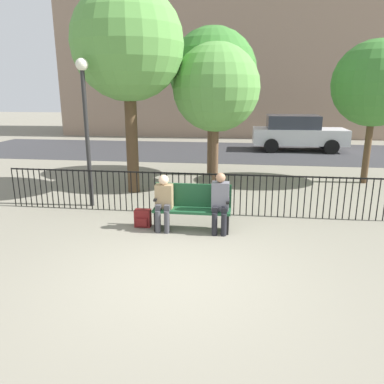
{
  "coord_description": "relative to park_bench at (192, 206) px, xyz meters",
  "views": [
    {
      "loc": [
        0.91,
        -5.12,
        2.76
      ],
      "look_at": [
        0.0,
        1.94,
        0.8
      ],
      "focal_mm": 35.0,
      "sensor_mm": 36.0,
      "label": 1
    }
  ],
  "objects": [
    {
      "name": "ground_plane",
      "position": [
        0.0,
        -2.02,
        -0.49
      ],
      "size": [
        80.0,
        80.0,
        0.0
      ],
      "primitive_type": "plane",
      "color": "gray"
    },
    {
      "name": "park_bench",
      "position": [
        0.0,
        0.0,
        0.0
      ],
      "size": [
        1.55,
        0.45,
        0.92
      ],
      "color": "#194728",
      "rests_on": "ground"
    },
    {
      "name": "seated_person_0",
      "position": [
        -0.56,
        -0.13,
        0.15
      ],
      "size": [
        0.34,
        0.39,
        1.13
      ],
      "color": "#3D3D42",
      "rests_on": "ground"
    },
    {
      "name": "seated_person_1",
      "position": [
        0.56,
        -0.13,
        0.18
      ],
      "size": [
        0.34,
        0.39,
        1.21
      ],
      "color": "black",
      "rests_on": "ground"
    },
    {
      "name": "backpack",
      "position": [
        -1.04,
        -0.01,
        -0.31
      ],
      "size": [
        0.33,
        0.22,
        0.37
      ],
      "color": "maroon",
      "rests_on": "ground"
    },
    {
      "name": "fence_railing",
      "position": [
        -0.02,
        1.0,
        0.07
      ],
      "size": [
        9.01,
        0.03,
        0.95
      ],
      "color": "black",
      "rests_on": "ground"
    },
    {
      "name": "tree_0",
      "position": [
        -1.99,
        2.67,
        3.36
      ],
      "size": [
        2.87,
        2.87,
        5.31
      ],
      "color": "#4C3823",
      "rests_on": "ground"
    },
    {
      "name": "tree_1",
      "position": [
        4.7,
        4.56,
        2.42
      ],
      "size": [
        2.44,
        2.44,
        4.14
      ],
      "color": "#4C3823",
      "rests_on": "ground"
    },
    {
      "name": "tree_2",
      "position": [
        -0.01,
        5.07,
        2.76
      ],
      "size": [
        2.74,
        2.74,
        4.63
      ],
      "color": "brown",
      "rests_on": "ground"
    },
    {
      "name": "tree_3",
      "position": [
        0.2,
        3.57,
        2.31
      ],
      "size": [
        2.42,
        2.42,
        4.01
      ],
      "color": "brown",
      "rests_on": "ground"
    },
    {
      "name": "lamp_post",
      "position": [
        -2.65,
        1.26,
        1.8
      ],
      "size": [
        0.28,
        0.28,
        3.44
      ],
      "color": "black",
      "rests_on": "ground"
    },
    {
      "name": "street_surface",
      "position": [
        0.0,
        9.98,
        -0.48
      ],
      "size": [
        24.0,
        6.0,
        0.01
      ],
      "color": "#333335",
      "rests_on": "ground"
    },
    {
      "name": "parked_car_0",
      "position": [
        3.52,
        10.72,
        0.35
      ],
      "size": [
        4.2,
        1.94,
        1.62
      ],
      "color": "silver",
      "rests_on": "ground"
    },
    {
      "name": "building_facade",
      "position": [
        0.0,
        17.98,
        6.56
      ],
      "size": [
        20.0,
        6.0,
        14.1
      ],
      "color": "gray",
      "rests_on": "ground"
    }
  ]
}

